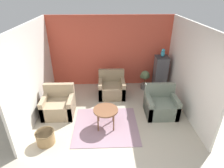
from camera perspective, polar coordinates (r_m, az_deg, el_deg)
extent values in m
plane|color=#B2A893|center=(4.48, 0.90, -20.89)|extent=(20.00, 20.00, 0.00)
cube|color=#C64C38|center=(6.82, -0.57, 9.78)|extent=(4.40, 0.06, 2.54)
cube|color=silver|center=(5.53, -23.14, 3.12)|extent=(0.06, 3.50, 2.54)
cube|color=silver|center=(5.66, 22.56, 3.80)|extent=(0.06, 3.50, 2.54)
cube|color=gray|center=(5.19, -1.85, -12.56)|extent=(1.70, 1.58, 0.01)
cylinder|color=brown|center=(4.88, -1.94, -7.94)|extent=(0.64, 0.64, 0.04)
cylinder|color=brown|center=(4.89, -4.27, -11.91)|extent=(0.04, 0.04, 0.50)
cylinder|color=brown|center=(4.89, 0.52, -11.83)|extent=(0.04, 0.04, 0.50)
cylinder|color=brown|center=(5.20, -4.14, -9.12)|extent=(0.04, 0.04, 0.50)
cylinder|color=brown|center=(5.20, 0.32, -9.04)|extent=(0.04, 0.04, 0.50)
cube|color=#9E896B|center=(5.69, -15.91, -7.07)|extent=(0.88, 0.77, 0.44)
cube|color=#9E896B|center=(5.73, -15.80, -1.75)|extent=(0.88, 0.14, 0.42)
cube|color=#9E896B|center=(5.75, -19.68, -6.41)|extent=(0.12, 0.77, 0.58)
cube|color=#9E896B|center=(5.57, -12.21, -6.48)|extent=(0.12, 0.77, 0.58)
cube|color=slate|center=(5.66, 14.63, -7.06)|extent=(0.88, 0.77, 0.44)
cube|color=slate|center=(5.70, 14.31, -1.72)|extent=(0.88, 0.14, 0.42)
cube|color=slate|center=(5.53, 10.94, -6.62)|extent=(0.12, 0.77, 0.58)
cube|color=slate|center=(5.74, 18.36, -6.25)|extent=(0.12, 0.77, 0.58)
cube|color=#8E7A5B|center=(6.37, -0.09, -1.89)|extent=(0.88, 0.77, 0.44)
cube|color=#8E7A5B|center=(6.46, -0.19, 2.80)|extent=(0.88, 0.14, 0.42)
cube|color=#8E7A5B|center=(6.34, -3.51, -1.37)|extent=(0.12, 0.77, 0.58)
cube|color=#8E7A5B|center=(6.36, 3.32, -1.25)|extent=(0.12, 0.77, 0.58)
cube|color=#353539|center=(7.12, 13.96, -0.98)|extent=(0.46, 0.46, 0.10)
cube|color=#4C4C51|center=(6.86, 14.52, 3.47)|extent=(0.42, 0.42, 1.11)
cube|color=#353539|center=(6.65, 15.10, 7.96)|extent=(0.44, 0.44, 0.03)
ellipsoid|color=teal|center=(6.62, 15.22, 8.94)|extent=(0.13, 0.16, 0.21)
sphere|color=teal|center=(6.56, 15.40, 9.85)|extent=(0.11, 0.11, 0.11)
cone|color=gold|center=(6.52, 15.51, 9.65)|extent=(0.05, 0.05, 0.05)
cone|color=teal|center=(6.69, 15.03, 8.98)|extent=(0.07, 0.14, 0.18)
cylinder|color=#66605B|center=(6.99, 9.77, -0.66)|extent=(0.25, 0.25, 0.19)
cylinder|color=brown|center=(6.89, 9.91, 0.96)|extent=(0.03, 0.03, 0.25)
sphere|color=#566B47|center=(6.79, 10.07, 2.72)|extent=(0.31, 0.31, 0.31)
sphere|color=#566B47|center=(6.82, 9.28, 2.41)|extent=(0.19, 0.19, 0.19)
sphere|color=#566B47|center=(6.80, 10.72, 2.35)|extent=(0.17, 0.17, 0.17)
cylinder|color=#A37F51|center=(4.89, -19.62, -15.13)|extent=(0.42, 0.42, 0.33)
cylinder|color=brown|center=(4.79, -19.91, -13.78)|extent=(0.44, 0.44, 0.02)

